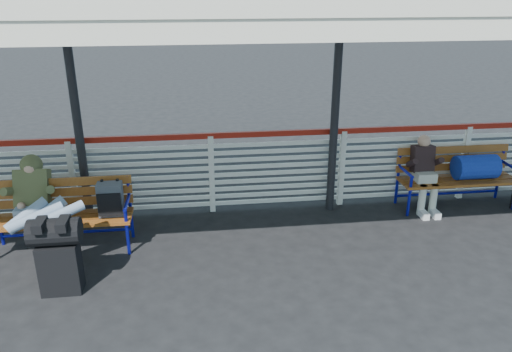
{
  "coord_description": "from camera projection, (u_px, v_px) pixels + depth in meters",
  "views": [
    {
      "loc": [
        -0.22,
        -5.08,
        3.27
      ],
      "look_at": [
        0.55,
        1.0,
        0.89
      ],
      "focal_mm": 35.0,
      "sensor_mm": 36.0,
      "label": 1
    }
  ],
  "objects": [
    {
      "name": "ground",
      "position": [
        220.0,
        278.0,
        5.91
      ],
      "size": [
        60.0,
        60.0,
        0.0
      ],
      "primitive_type": "plane",
      "color": "black",
      "rests_on": "ground"
    },
    {
      "name": "fence",
      "position": [
        212.0,
        170.0,
        7.43
      ],
      "size": [
        12.08,
        0.08,
        1.24
      ],
      "color": "silver",
      "rests_on": "ground"
    },
    {
      "name": "canopy",
      "position": [
        209.0,
        5.0,
        5.61
      ],
      "size": [
        12.6,
        3.6,
        3.16
      ],
      "color": "silver",
      "rests_on": "ground"
    },
    {
      "name": "luggage_stack",
      "position": [
        58.0,
        253.0,
        5.49
      ],
      "size": [
        0.55,
        0.31,
        0.9
      ],
      "rotation": [
        0.0,
        0.0,
        0.0
      ],
      "color": "black",
      "rests_on": "ground"
    },
    {
      "name": "bench_left",
      "position": [
        75.0,
        206.0,
        6.41
      ],
      "size": [
        1.8,
        0.56,
        0.92
      ],
      "color": "brown",
      "rests_on": "ground"
    },
    {
      "name": "bench_right",
      "position": [
        467.0,
        169.0,
        7.63
      ],
      "size": [
        1.8,
        0.56,
        0.92
      ],
      "color": "brown",
      "rests_on": "ground"
    },
    {
      "name": "traveler_man",
      "position": [
        39.0,
        209.0,
        6.0
      ],
      "size": [
        0.93,
        1.64,
        0.77
      ],
      "color": "#8294AF",
      "rests_on": "ground"
    },
    {
      "name": "companion_person",
      "position": [
        425.0,
        173.0,
        7.52
      ],
      "size": [
        0.32,
        0.66,
        1.15
      ],
      "color": "beige",
      "rests_on": "ground"
    }
  ]
}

